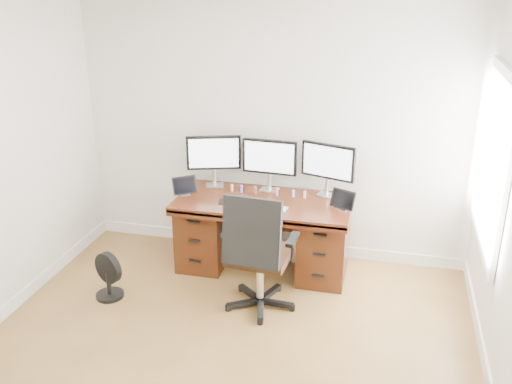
% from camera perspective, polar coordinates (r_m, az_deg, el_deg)
% --- Properties ---
extents(back_wall, '(4.00, 0.10, 2.70)m').
position_cam_1_polar(back_wall, '(5.75, 1.78, 6.39)').
color(back_wall, silver).
rests_on(back_wall, ground).
extents(desk, '(1.70, 0.80, 0.75)m').
position_cam_1_polar(desk, '(5.70, 0.79, -3.94)').
color(desk, '#401B0C').
rests_on(desk, ground).
extents(office_chair, '(0.66, 0.64, 1.13)m').
position_cam_1_polar(office_chair, '(5.03, 0.23, -7.99)').
color(office_chair, black).
rests_on(office_chair, ground).
extents(floor_fan, '(0.30, 0.26, 0.44)m').
position_cam_1_polar(floor_fan, '(5.45, -14.58, -8.17)').
color(floor_fan, black).
rests_on(floor_fan, ground).
extents(monitor_left, '(0.53, 0.20, 0.53)m').
position_cam_1_polar(monitor_left, '(5.80, -4.25, 3.76)').
color(monitor_left, silver).
rests_on(monitor_left, desk).
extents(monitor_center, '(0.55, 0.15, 0.53)m').
position_cam_1_polar(monitor_center, '(5.66, 1.36, 3.34)').
color(monitor_center, silver).
rests_on(monitor_center, desk).
extents(monitor_right, '(0.53, 0.20, 0.53)m').
position_cam_1_polar(monitor_right, '(5.57, 7.21, 2.87)').
color(monitor_right, silver).
rests_on(monitor_right, desk).
extents(tablet_left, '(0.23, 0.20, 0.19)m').
position_cam_1_polar(tablet_left, '(5.67, -7.17, 0.52)').
color(tablet_left, silver).
rests_on(tablet_left, desk).
extents(tablet_right, '(0.25, 0.16, 0.19)m').
position_cam_1_polar(tablet_right, '(5.34, 8.66, -0.90)').
color(tablet_right, silver).
rests_on(tablet_right, desk).
extents(keyboard, '(0.32, 0.17, 0.01)m').
position_cam_1_polar(keyboard, '(5.36, -0.30, -1.48)').
color(keyboard, silver).
rests_on(keyboard, desk).
extents(trackpad, '(0.13, 0.13, 0.01)m').
position_cam_1_polar(trackpad, '(5.32, 2.46, -1.69)').
color(trackpad, silver).
rests_on(trackpad, desk).
extents(drawing_tablet, '(0.21, 0.15, 0.01)m').
position_cam_1_polar(drawing_tablet, '(5.47, -2.66, -1.01)').
color(drawing_tablet, black).
rests_on(drawing_tablet, desk).
extents(phone, '(0.15, 0.08, 0.01)m').
position_cam_1_polar(phone, '(5.49, 0.03, -0.91)').
color(phone, black).
rests_on(phone, desk).
extents(figurine_orange, '(0.03, 0.03, 0.08)m').
position_cam_1_polar(figurine_orange, '(5.73, -2.43, 0.46)').
color(figurine_orange, '#FB8F5E').
rests_on(figurine_orange, desk).
extents(figurine_purple, '(0.03, 0.03, 0.08)m').
position_cam_1_polar(figurine_purple, '(5.70, -1.47, 0.38)').
color(figurine_purple, '#8D58DF').
rests_on(figurine_purple, desk).
extents(figurine_brown, '(0.03, 0.03, 0.08)m').
position_cam_1_polar(figurine_brown, '(5.67, -0.09, 0.25)').
color(figurine_brown, brown).
rests_on(figurine_brown, desk).
extents(figurine_pink, '(0.03, 0.03, 0.08)m').
position_cam_1_polar(figurine_pink, '(5.63, 2.11, 0.06)').
color(figurine_pink, pink).
rests_on(figurine_pink, desk).
extents(figurine_blue, '(0.03, 0.03, 0.08)m').
position_cam_1_polar(figurine_blue, '(5.60, 3.76, -0.09)').
color(figurine_blue, '#698FF0').
rests_on(figurine_blue, desk).
extents(figurine_yellow, '(0.03, 0.03, 0.08)m').
position_cam_1_polar(figurine_yellow, '(5.58, 4.89, -0.19)').
color(figurine_yellow, tan).
rests_on(figurine_yellow, desk).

